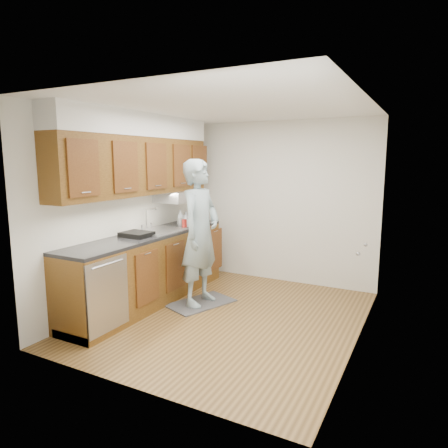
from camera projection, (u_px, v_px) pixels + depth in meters
name	position (u px, v px, depth m)	size (l,w,h in m)	color
floor	(229.00, 317.00, 4.90)	(3.50, 3.50, 0.00)	olive
ceiling	(230.00, 107.00, 4.49)	(3.50, 3.50, 0.00)	white
wall_left	(130.00, 209.00, 5.38)	(0.02, 3.50, 2.50)	silver
wall_right	(363.00, 226.00, 4.01)	(0.02, 3.50, 2.50)	silver
wall_back	(280.00, 202.00, 6.23)	(3.00, 0.02, 2.50)	silver
counter	(150.00, 267.00, 5.36)	(0.64, 2.80, 1.30)	brown
upper_cabinets	(141.00, 157.00, 5.23)	(0.47, 2.80, 1.21)	brown
closet_door	(365.00, 243.00, 4.31)	(0.02, 1.22, 2.05)	white
floor_mat	(201.00, 303.00, 5.35)	(0.51, 0.87, 0.02)	#58585A
person	(200.00, 223.00, 5.18)	(0.76, 0.51, 2.16)	#879EA5
soap_bottle_a	(180.00, 217.00, 5.94)	(0.09, 0.09, 0.24)	silver
soap_bottle_b	(186.00, 221.00, 5.84)	(0.08, 0.08, 0.17)	silver
soap_bottle_c	(186.00, 217.00, 6.17)	(0.14, 0.14, 0.18)	silver
soda_can	(184.00, 224.00, 5.72)	(0.07, 0.07, 0.13)	#B1231E
steel_can	(180.00, 222.00, 5.83)	(0.07, 0.07, 0.13)	#A5A5AA
dish_rack	(137.00, 234.00, 5.09)	(0.37, 0.31, 0.06)	black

